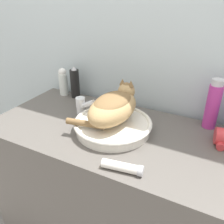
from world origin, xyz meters
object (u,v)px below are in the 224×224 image
Objects in this scene: hairspray_can_black at (75,83)px; cat at (114,106)px; lotion_bottle_white at (63,82)px; cream_tube at (123,167)px; faucet at (82,106)px; shampoo_bottle_tall at (213,105)px.

cat is at bearing -31.88° from hairspray_can_black.
lotion_bottle_white reaches higher than cream_tube.
shampoo_bottle_tall reaches higher than faucet.
shampoo_bottle_tall reaches higher than cream_tube.
lotion_bottle_white is (-0.09, 0.00, -0.01)m from hairspray_can_black.
cat is 0.52m from lotion_bottle_white.
shampoo_bottle_tall is (0.38, 0.23, -0.01)m from cat.
hairspray_can_black is 1.22× the size of cream_tube.
hairspray_can_black is (-0.38, 0.23, -0.04)m from cat.
faucet is 0.61m from shampoo_bottle_tall.
cat is 2.57× the size of faucet.
hairspray_can_black is 0.71m from cream_tube.
faucet is 0.65× the size of hairspray_can_black.
lotion_bottle_white reaches higher than faucet.
cat is 1.89× the size of lotion_bottle_white.
faucet is 0.33m from lotion_bottle_white.
cat is 1.33× the size of shampoo_bottle_tall.
cat is 0.30m from cream_tube.
hairspray_can_black reaches higher than cream_tube.
cream_tube is at bearing -116.43° from shampoo_bottle_tall.
lotion_bottle_white is at bearing 156.55° from faucet.
lotion_bottle_white is 0.77m from cream_tube.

